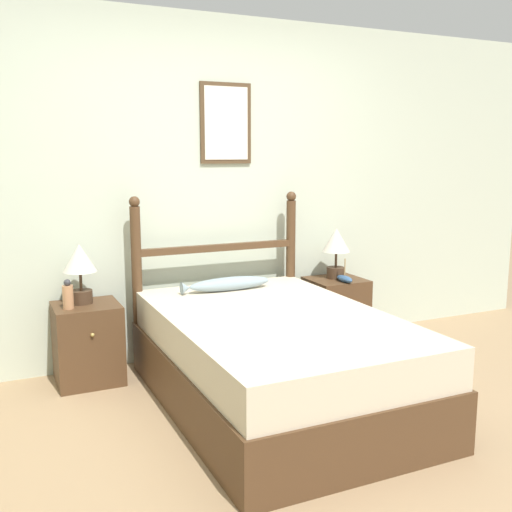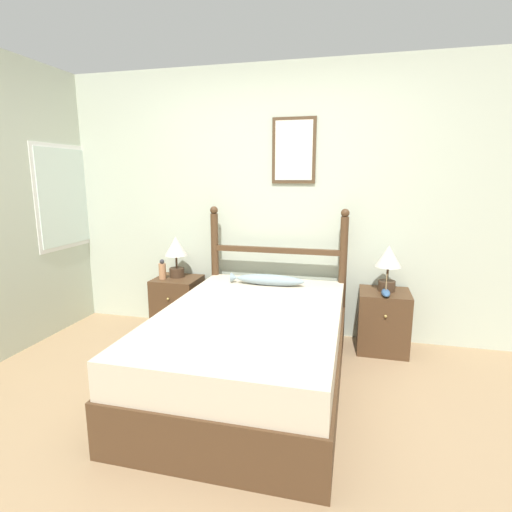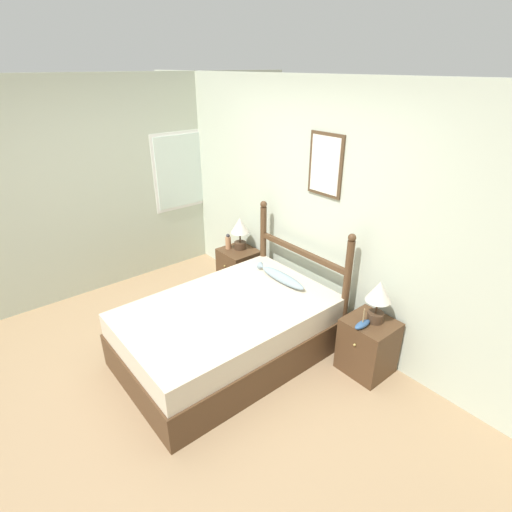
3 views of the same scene
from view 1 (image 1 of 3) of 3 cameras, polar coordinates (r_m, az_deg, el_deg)
The scene contains 11 objects.
ground_plane at distance 3.37m, azimuth 5.94°, elevation -17.64°, with size 16.00×16.00×0.00m, color #9E7F5B.
wall_back at distance 4.57m, azimuth -4.96°, elevation 6.37°, with size 6.40×0.08×2.55m.
bed at distance 3.74m, azimuth 1.88°, elevation -9.91°, with size 1.30×2.01×0.58m.
headboard at distance 4.49m, azimuth -3.63°, elevation -1.44°, with size 1.31×0.08×1.25m.
nightstand_left at distance 4.27m, azimuth -15.72°, elevation -8.00°, with size 0.43×0.43×0.54m.
nightstand_right at distance 4.94m, azimuth 7.57°, elevation -5.25°, with size 0.43×0.43×0.54m.
table_lamp_left at distance 4.18m, azimuth -16.43°, elevation -0.80°, with size 0.23×0.23×0.41m.
table_lamp_right at distance 4.87m, azimuth 7.65°, elevation 0.97°, with size 0.23×0.23×0.41m.
bottle at distance 4.09m, azimuth -17.48°, elevation -3.61°, with size 0.07×0.07×0.20m.
model_boat at distance 4.77m, azimuth 8.44°, elevation -2.14°, with size 0.07×0.19×0.19m.
fish_pillow at distance 4.26m, azimuth -2.72°, elevation -2.68°, with size 0.67×0.13×0.10m.
Camera 1 is at (-1.55, -2.56, 1.55)m, focal length 42.00 mm.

